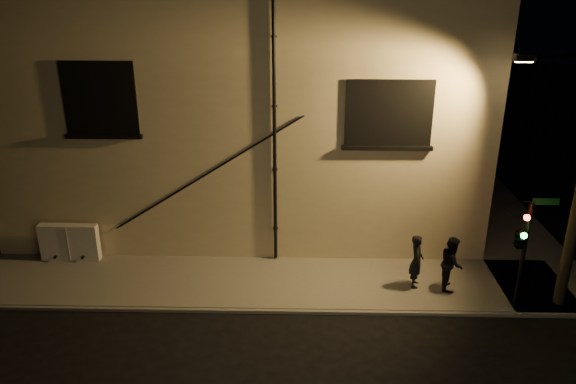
{
  "coord_description": "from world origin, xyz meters",
  "views": [
    {
      "loc": [
        -1.0,
        -13.4,
        8.96
      ],
      "look_at": [
        -1.37,
        1.8,
        2.92
      ],
      "focal_mm": 35.0,
      "sensor_mm": 36.0,
      "label": 1
    }
  ],
  "objects_px": {
    "pedestrian_a": "(416,261)",
    "pedestrian_b": "(452,263)",
    "traffic_signal": "(521,237)",
    "utility_cabinet": "(70,242)"
  },
  "relations": [
    {
      "from": "utility_cabinet",
      "to": "pedestrian_a",
      "type": "relative_size",
      "value": 1.14
    },
    {
      "from": "utility_cabinet",
      "to": "pedestrian_b",
      "type": "height_order",
      "value": "pedestrian_b"
    },
    {
      "from": "utility_cabinet",
      "to": "traffic_signal",
      "type": "bearing_deg",
      "value": -10.52
    },
    {
      "from": "pedestrian_a",
      "to": "pedestrian_b",
      "type": "height_order",
      "value": "pedestrian_b"
    },
    {
      "from": "utility_cabinet",
      "to": "pedestrian_b",
      "type": "bearing_deg",
      "value": -7.03
    },
    {
      "from": "pedestrian_b",
      "to": "traffic_signal",
      "type": "distance_m",
      "value": 2.23
    },
    {
      "from": "utility_cabinet",
      "to": "traffic_signal",
      "type": "distance_m",
      "value": 13.69
    },
    {
      "from": "pedestrian_a",
      "to": "traffic_signal",
      "type": "distance_m",
      "value": 3.02
    },
    {
      "from": "pedestrian_b",
      "to": "utility_cabinet",
      "type": "bearing_deg",
      "value": 93.26
    },
    {
      "from": "utility_cabinet",
      "to": "traffic_signal",
      "type": "relative_size",
      "value": 0.58
    }
  ]
}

